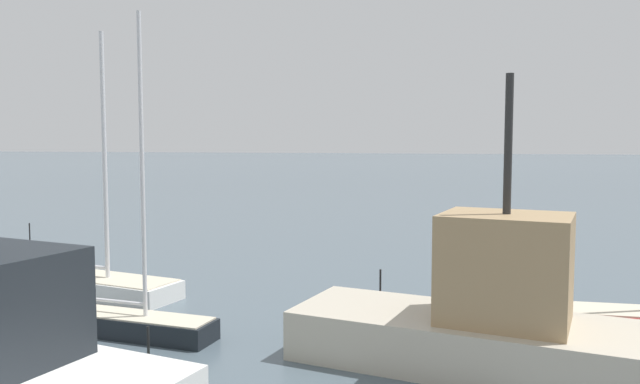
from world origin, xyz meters
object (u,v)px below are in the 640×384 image
Objects in this scene: sailboat_3 at (98,282)px; channel_buoy_2 at (149,367)px; sailboat_0 at (134,320)px; channel_buoy_0 at (30,248)px; fishing_boat_1 at (491,319)px; channel_buoy_1 at (380,303)px.

sailboat_3 is 7.40× the size of channel_buoy_2.
sailboat_0 is at bearing -34.44° from sailboat_3.
channel_buoy_2 is (13.83, -11.57, 0.01)m from channel_buoy_0.
channel_buoy_0 is at bearing 140.10° from channel_buoy_2.
sailboat_3 reaches higher than fishing_boat_1.
sailboat_3 reaches higher than channel_buoy_2.
channel_buoy_1 is at bearing -15.92° from channel_buoy_0.
channel_buoy_0 is (-11.76, 9.05, -0.15)m from sailboat_0.
channel_buoy_2 is at bearing -48.40° from sailboat_0.
sailboat_3 is at bearing -35.02° from channel_buoy_0.
channel_buoy_1 is at bearing 11.20° from sailboat_3.
channel_buoy_1 reaches higher than channel_buoy_2.
sailboat_0 is 7.09m from channel_buoy_1.
sailboat_3 is (-3.81, 3.47, 0.01)m from sailboat_0.
sailboat_0 is 9.18m from fishing_boat_1.
channel_buoy_0 reaches higher than channel_buoy_2.
sailboat_0 is 5.16m from sailboat_3.
sailboat_0 is 5.86× the size of channel_buoy_0.
sailboat_3 is 13.36m from fishing_boat_1.
sailboat_3 is 6.42× the size of channel_buoy_1.
fishing_boat_1 is at bearing -5.90° from sailboat_3.
sailboat_0 reaches higher than channel_buoy_0.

